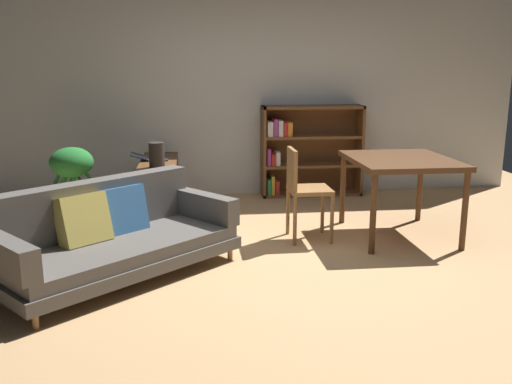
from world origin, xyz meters
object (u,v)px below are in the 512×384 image
at_px(dining_table, 401,166).
at_px(dining_chair_near, 303,187).
at_px(desk_speaker, 157,155).
at_px(bookshelf, 305,150).
at_px(media_console, 159,189).
at_px(potted_floor_plant, 72,171).
at_px(fabric_couch, 110,235).
at_px(open_laptop, 151,158).

bearing_deg(dining_table, dining_chair_near, -179.37).
xyz_separation_m(desk_speaker, dining_table, (2.37, -0.72, -0.04)).
bearing_deg(bookshelf, media_console, -156.01).
xyz_separation_m(potted_floor_plant, bookshelf, (2.77, 0.76, 0.06)).
bearing_deg(desk_speaker, dining_table, -16.81).
relative_size(media_console, dining_chair_near, 1.56).
bearing_deg(potted_floor_plant, media_console, -3.09).
height_order(fabric_couch, potted_floor_plant, potted_floor_plant).
distance_m(desk_speaker, dining_chair_near, 1.60).
distance_m(open_laptop, desk_speaker, 0.52).
distance_m(potted_floor_plant, dining_chair_near, 2.62).
relative_size(media_console, open_laptop, 3.17).
distance_m(fabric_couch, dining_table, 2.79).
distance_m(desk_speaker, dining_table, 2.48).
bearing_deg(dining_chair_near, fabric_couch, -157.16).
xyz_separation_m(potted_floor_plant, dining_chair_near, (2.37, -1.13, 0.00)).
distance_m(fabric_couch, desk_speaker, 1.53).
bearing_deg(dining_chair_near, dining_table, 0.63).
bearing_deg(bookshelf, dining_table, -73.67).
bearing_deg(media_console, open_laptop, 119.86).
relative_size(desk_speaker, dining_chair_near, 0.30).
relative_size(fabric_couch, potted_floor_plant, 2.59).
distance_m(media_console, dining_table, 2.64).
bearing_deg(dining_chair_near, desk_speaker, 152.79).
bearing_deg(media_console, desk_speaker, -88.21).
xyz_separation_m(potted_floor_plant, dining_table, (3.33, -1.12, 0.18)).
relative_size(open_laptop, desk_speaker, 1.65).
distance_m(desk_speaker, bookshelf, 2.17).
bearing_deg(dining_chair_near, media_console, 142.84).
height_order(fabric_couch, media_console, fabric_couch).
distance_m(open_laptop, potted_floor_plant, 0.87).
height_order(desk_speaker, dining_table, desk_speaker).
bearing_deg(potted_floor_plant, dining_chair_near, -25.52).
bearing_deg(fabric_couch, desk_speaker, 78.37).
bearing_deg(open_laptop, fabric_couch, -95.90).
bearing_deg(potted_floor_plant, desk_speaker, -22.92).
bearing_deg(potted_floor_plant, bookshelf, 15.39).
distance_m(dining_table, bookshelf, 1.97).
xyz_separation_m(dining_table, bookshelf, (-0.55, 1.88, -0.12)).
relative_size(media_console, potted_floor_plant, 1.79).
xyz_separation_m(open_laptop, dining_table, (2.47, -1.22, 0.07)).
distance_m(media_console, bookshelf, 2.02).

